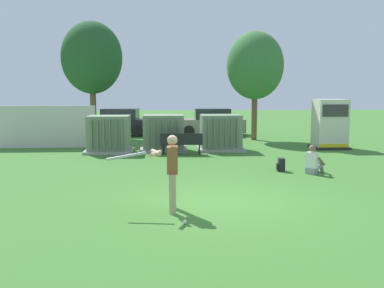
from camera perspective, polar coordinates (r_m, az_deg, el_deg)
The scene contains 15 objects.
ground_plane at distance 10.97m, azimuth 3.68°, elevation -7.44°, with size 96.00×96.00×0.00m, color #3D752D.
fence_panel at distance 21.85m, azimuth -18.70°, elevation 2.13°, with size 4.80×0.12×2.00m, color beige.
transformer_west at distance 19.58m, azimuth -10.75°, elevation 1.22°, with size 2.10×1.70×1.62m.
transformer_mid_west at distance 19.83m, azimuth -3.73°, elevation 1.41°, with size 2.10×1.70×1.62m.
transformer_mid_east at distance 19.96m, azimuth 3.76°, elevation 1.44°, with size 2.10×1.70×1.62m.
generator_enclosure at distance 21.54m, azimuth 17.53°, elevation 2.47°, with size 1.60×1.40×2.30m.
park_bench at distance 18.60m, azimuth -1.39°, elevation 0.26°, with size 1.82×0.51×0.92m.
batter at distance 9.90m, azimuth -2.90°, elevation -3.24°, with size 1.61×0.72×1.74m.
sports_ball at distance 9.15m, azimuth -0.94°, elevation -10.11°, with size 0.09×0.09×0.09m, color white.
seated_spectator at distance 14.95m, azimuth 15.52°, elevation -2.30°, with size 0.76×0.72×0.96m.
backpack at distance 15.15m, azimuth 11.53°, elevation -2.68°, with size 0.28×0.34×0.44m.
tree_left at distance 26.16m, azimuth -12.91°, elevation 10.87°, with size 3.47×3.47×6.63m.
tree_center_left at distance 24.26m, azimuth 8.22°, elevation 10.04°, with size 3.07×3.07×5.87m.
parked_car_leftmost at distance 26.83m, azimuth -9.54°, elevation 2.73°, with size 4.34×2.21×1.62m.
parked_car_left_of_center at distance 26.64m, azimuth 2.40°, elevation 2.79°, with size 4.22×1.97×1.62m.
Camera 1 is at (-1.37, -10.53, 2.75)m, focal length 40.94 mm.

